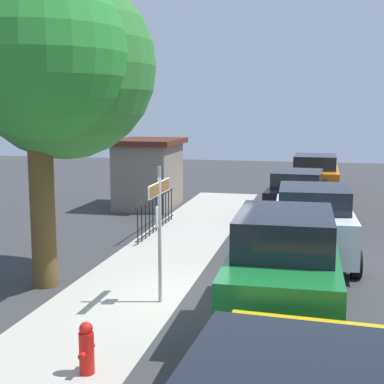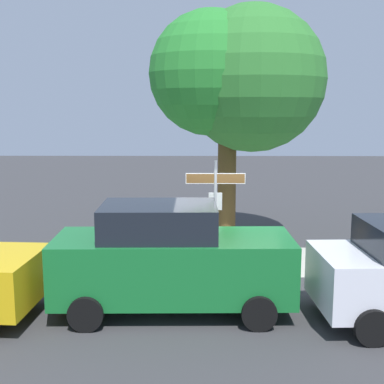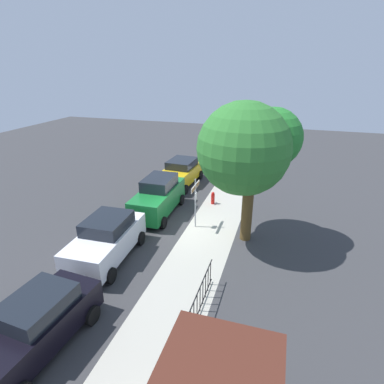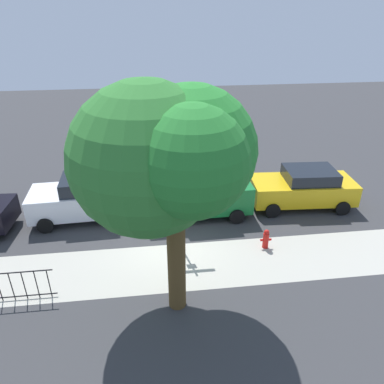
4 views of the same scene
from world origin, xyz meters
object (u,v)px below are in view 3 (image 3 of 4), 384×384
at_px(fire_hydrant, 213,198).
at_px(car_black, 35,325).
at_px(shade_tree, 249,145).
at_px(car_yellow, 181,172).
at_px(street_sign, 195,195).
at_px(car_white, 107,239).
at_px(car_green, 158,196).

bearing_deg(fire_hydrant, car_black, -12.20).
distance_m(shade_tree, car_yellow, 9.13).
distance_m(street_sign, car_yellow, 6.44).
height_order(car_white, car_black, car_white).
bearing_deg(car_black, car_white, -169.66).
xyz_separation_m(street_sign, car_yellow, (-5.74, -2.78, -0.93)).
xyz_separation_m(car_yellow, car_white, (9.60, -0.11, 0.06)).
height_order(car_green, car_black, car_green).
bearing_deg(car_white, car_black, 4.01).
xyz_separation_m(street_sign, car_green, (-0.93, -2.47, -0.77)).
relative_size(car_yellow, car_green, 1.01).
bearing_deg(street_sign, fire_hydrant, 176.36).
bearing_deg(fire_hydrant, car_yellow, -131.23).
xyz_separation_m(shade_tree, fire_hydrant, (-3.68, -2.37, -4.39)).
bearing_deg(car_green, car_yellow, -177.31).
distance_m(street_sign, car_green, 2.75).
height_order(shade_tree, fire_hydrant, shade_tree).
xyz_separation_m(shade_tree, car_yellow, (-6.30, -5.35, -3.87)).
height_order(car_yellow, car_green, car_green).
relative_size(car_yellow, fire_hydrant, 5.94).
xyz_separation_m(street_sign, car_black, (8.67, -2.35, -0.94)).
xyz_separation_m(shade_tree, car_white, (3.31, -5.46, -3.82)).
relative_size(street_sign, car_green, 0.59).
bearing_deg(car_white, car_yellow, 176.93).
height_order(car_black, fire_hydrant, car_black).
relative_size(street_sign, shade_tree, 0.40).
distance_m(shade_tree, car_green, 6.44).
relative_size(car_yellow, car_white, 1.06).
xyz_separation_m(car_green, car_black, (9.60, 0.12, -0.16)).
bearing_deg(fire_hydrant, car_white, -23.85).
height_order(shade_tree, car_white, shade_tree).
bearing_deg(fire_hydrant, car_green, -50.64).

